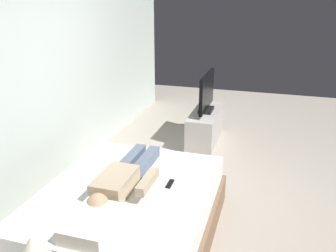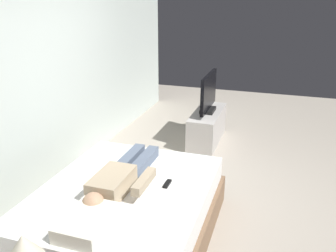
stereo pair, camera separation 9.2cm
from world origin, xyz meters
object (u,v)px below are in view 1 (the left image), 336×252
pillow (93,224)px  bed (129,214)px  tv_stand (205,126)px  remote (170,184)px  tv (207,93)px  lamp (33,250)px  person (123,178)px

pillow → bed: bearing=0.0°
pillow → tv_stand: (3.17, -0.23, -0.35)m
pillow → remote: (0.81, -0.35, -0.05)m
tv → lamp: (-3.79, 0.25, 0.07)m
bed → tv: size_ratio=2.16×
tv_stand → tv: size_ratio=1.25×
pillow → person: (0.66, 0.05, 0.02)m
tv_stand → remote: bearing=-176.9°
tv_stand → pillow: bearing=175.9°
tv → remote: bearing=-176.9°
bed → pillow: pillow is taller
bed → tv: bearing=-5.1°
remote → lamp: 1.51m
tv_stand → lamp: 3.84m
pillow → tv: size_ratio=0.55×
person → remote: (0.15, -0.40, -0.07)m
bed → lamp: lamp is taller
bed → tv_stand: size_ratio=1.73×
bed → tv: 2.60m
pillow → remote: pillow is taller
person → tv_stand: size_ratio=1.15×
remote → tv_stand: 2.38m
person → tv_stand: 2.55m
person → pillow: bearing=-175.5°
remote → tv: bearing=3.1°
tv_stand → tv: bearing=0.0°
bed → lamp: size_ratio=4.53×
bed → pillow: bearing=180.0°
person → tv: bearing=-6.3°
person → tv_stand: person is taller
pillow → lamp: size_ratio=1.14×
remote → tv_stand: size_ratio=0.14×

